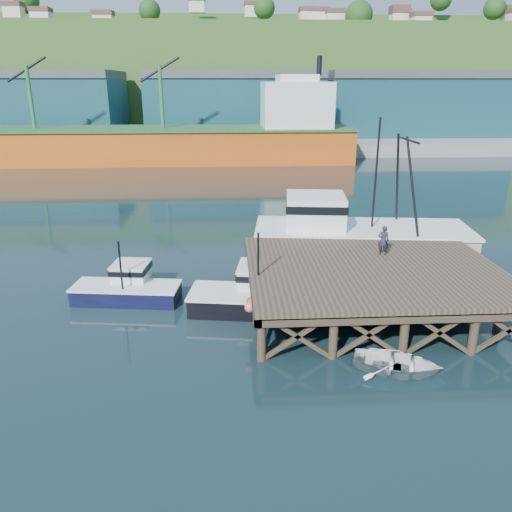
{
  "coord_description": "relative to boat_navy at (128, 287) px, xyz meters",
  "views": [
    {
      "loc": [
        -1.41,
        -22.03,
        10.46
      ],
      "look_at": [
        -0.03,
        2.0,
        2.05
      ],
      "focal_mm": 35.0,
      "sensor_mm": 36.0,
      "label": 1
    }
  ],
  "objects": [
    {
      "name": "hillside",
      "position": [
        6.55,
        98.43,
        10.33
      ],
      "size": [
        220.0,
        50.0,
        22.0
      ],
      "primitive_type": "cube",
      "color": "#2D511E",
      "rests_on": "ground"
    },
    {
      "name": "dinghy",
      "position": [
        11.46,
        -7.37,
        -0.32
      ],
      "size": [
        3.94,
        3.39,
        0.69
      ],
      "primitive_type": "imported",
      "rotation": [
        0.0,
        0.0,
        1.21
      ],
      "color": "white",
      "rests_on": "ground"
    },
    {
      "name": "warehouse_left",
      "position": [
        -28.45,
        63.43,
        5.83
      ],
      "size": [
        32.0,
        16.0,
        9.0
      ],
      "primitive_type": "cube",
      "color": "navy",
      "rests_on": "far_quay"
    },
    {
      "name": "boat_navy",
      "position": [
        0.0,
        0.0,
        0.0
      ],
      "size": [
        5.51,
        3.22,
        3.32
      ],
      "rotation": [
        0.0,
        0.0,
        -0.13
      ],
      "color": "black",
      "rests_on": "ground"
    },
    {
      "name": "cargo_ship",
      "position": [
        -1.91,
        46.43,
        2.64
      ],
      "size": [
        55.5,
        10.0,
        13.75
      ],
      "color": "#D55714",
      "rests_on": "ground"
    },
    {
      "name": "warehouse_right",
      "position": [
        36.55,
        63.43,
        5.83
      ],
      "size": [
        30.0,
        16.0,
        9.0
      ],
      "primitive_type": "cube",
      "color": "navy",
      "rests_on": "far_quay"
    },
    {
      "name": "ground",
      "position": [
        6.55,
        -1.57,
        -0.67
      ],
      "size": [
        300.0,
        300.0,
        0.0
      ],
      "primitive_type": "plane",
      "color": "black",
      "rests_on": "ground"
    },
    {
      "name": "wharf",
      "position": [
        12.05,
        -1.76,
        1.27
      ],
      "size": [
        12.0,
        10.0,
        2.62
      ],
      "color": "brown",
      "rests_on": "ground"
    },
    {
      "name": "far_quay",
      "position": [
        6.55,
        68.43,
        0.33
      ],
      "size": [
        160.0,
        40.0,
        2.0
      ],
      "primitive_type": "cube",
      "color": "gray",
      "rests_on": "ground"
    },
    {
      "name": "trawler",
      "position": [
        12.92,
        4.93,
        1.1
      ],
      "size": [
        13.28,
        6.04,
        8.6
      ],
      "rotation": [
        0.0,
        0.0,
        -0.12
      ],
      "color": "#C0BA7C",
      "rests_on": "ground"
    },
    {
      "name": "boat_black",
      "position": [
        6.6,
        -1.5,
        0.09
      ],
      "size": [
        6.98,
        5.81,
        4.14
      ],
      "rotation": [
        0.0,
        0.0,
        -0.15
      ],
      "color": "black",
      "rests_on": "ground"
    },
    {
      "name": "warehouse_mid",
      "position": [
        6.55,
        63.43,
        5.83
      ],
      "size": [
        28.0,
        16.0,
        9.0
      ],
      "primitive_type": "cube",
      "color": "navy",
      "rests_on": "far_quay"
    },
    {
      "name": "dockworker",
      "position": [
        12.95,
        0.04,
        2.22
      ],
      "size": [
        0.62,
        0.48,
        1.53
      ],
      "primitive_type": "imported",
      "rotation": [
        0.0,
        0.0,
        2.93
      ],
      "color": "#212129",
      "rests_on": "wharf"
    }
  ]
}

